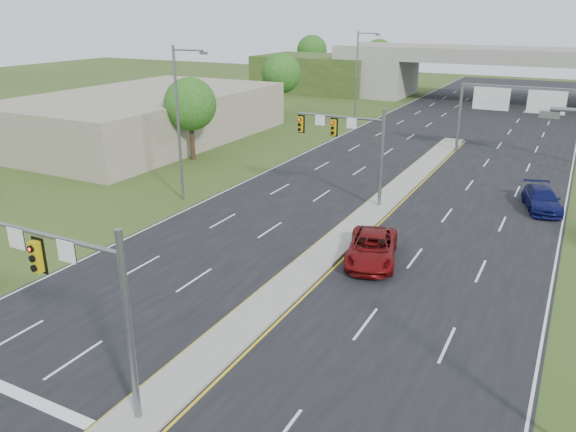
% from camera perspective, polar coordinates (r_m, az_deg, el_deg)
% --- Properties ---
extents(ground, '(240.00, 240.00, 0.00)m').
position_cam_1_polar(ground, '(21.02, -14.89, -19.37)').
color(ground, '#324518').
rests_on(ground, ground).
extents(road, '(24.00, 160.00, 0.02)m').
position_cam_1_polar(road, '(49.70, 12.96, 4.24)').
color(road, black).
rests_on(road, ground).
extents(median, '(2.00, 54.00, 0.16)m').
position_cam_1_polar(median, '(38.68, 8.26, 0.16)').
color(median, gray).
rests_on(median, road).
extents(lane_markings, '(23.72, 160.00, 0.01)m').
position_cam_1_polar(lane_markings, '(44.22, 10.12, 2.50)').
color(lane_markings, gold).
rests_on(lane_markings, road).
extents(signal_mast_near, '(6.62, 0.60, 7.00)m').
position_cam_1_polar(signal_mast_near, '(19.92, -21.13, -6.33)').
color(signal_mast_near, slate).
rests_on(signal_mast_near, ground).
extents(signal_mast_far, '(6.62, 0.60, 7.00)m').
position_cam_1_polar(signal_mast_far, '(39.90, 6.45, 7.78)').
color(signal_mast_far, slate).
rests_on(signal_mast_far, ground).
extents(sign_gantry, '(11.58, 0.44, 6.67)m').
position_cam_1_polar(sign_gantry, '(57.17, 22.64, 10.62)').
color(sign_gantry, slate).
rests_on(sign_gantry, ground).
extents(overpass, '(80.00, 14.00, 8.10)m').
position_cam_1_polar(overpass, '(92.72, 20.71, 12.88)').
color(overpass, gray).
rests_on(overpass, ground).
extents(lightpole_l_mid, '(2.85, 0.25, 11.00)m').
position_cam_1_polar(lightpole_l_mid, '(40.83, -10.91, 9.80)').
color(lightpole_l_mid, slate).
rests_on(lightpole_l_mid, ground).
extents(lightpole_l_far, '(2.85, 0.25, 11.00)m').
position_cam_1_polar(lightpole_l_far, '(71.38, 7.14, 14.26)').
color(lightpole_l_far, slate).
rests_on(lightpole_l_far, ground).
extents(tree_l_near, '(4.80, 4.80, 7.60)m').
position_cam_1_polar(tree_l_near, '(52.83, -9.91, 11.11)').
color(tree_l_near, '#382316').
rests_on(tree_l_near, ground).
extents(tree_l_mid, '(5.20, 5.20, 8.12)m').
position_cam_1_polar(tree_l_mid, '(75.86, -0.69, 14.29)').
color(tree_l_mid, '#382316').
rests_on(tree_l_mid, ground).
extents(tree_back_a, '(6.00, 6.00, 8.85)m').
position_cam_1_polar(tree_back_a, '(116.85, 2.44, 16.46)').
color(tree_back_a, '#382316').
rests_on(tree_back_a, ground).
extents(tree_back_b, '(5.60, 5.60, 8.32)m').
position_cam_1_polar(tree_back_b, '(111.63, 9.21, 15.90)').
color(tree_back_b, '#382316').
rests_on(tree_back_b, ground).
extents(commercial_building, '(18.00, 30.00, 5.00)m').
position_cam_1_polar(commercial_building, '(63.37, -14.34, 9.79)').
color(commercial_building, gray).
rests_on(commercial_building, ground).
extents(car_far_a, '(3.95, 6.13, 1.57)m').
position_cam_1_polar(car_far_a, '(31.43, 8.51, -3.25)').
color(car_far_a, '#670A0B').
rests_on(car_far_a, road).
extents(car_far_b, '(3.40, 5.52, 1.49)m').
position_cam_1_polar(car_far_b, '(43.12, 24.40, 1.56)').
color(car_far_b, '#0B0F46').
rests_on(car_far_b, road).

